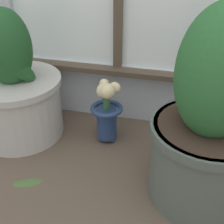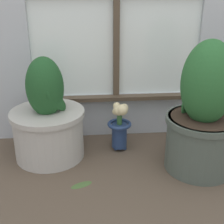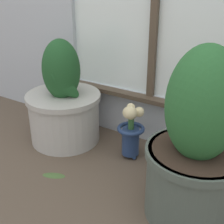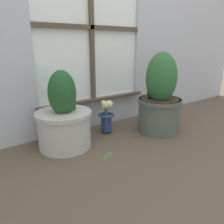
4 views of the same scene
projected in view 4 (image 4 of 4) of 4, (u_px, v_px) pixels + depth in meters
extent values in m
plane|color=brown|center=(133.00, 148.00, 1.63)|extent=(10.00, 10.00, 0.00)
cube|color=#B2B7BC|center=(93.00, 112.00, 2.04)|extent=(1.00, 0.05, 0.27)
cube|color=white|center=(90.00, 27.00, 1.82)|extent=(1.00, 0.02, 1.20)
cube|color=#4C3D2D|center=(92.00, 27.00, 1.80)|extent=(0.04, 0.02, 1.20)
cube|color=#4C3D2D|center=(92.00, 27.00, 1.80)|extent=(1.00, 0.02, 0.04)
cube|color=#4C3D2D|center=(95.00, 100.00, 1.96)|extent=(1.06, 0.06, 0.02)
cylinder|color=#B7B2A8|center=(65.00, 129.00, 1.61)|extent=(0.38, 0.38, 0.27)
cylinder|color=#B7B2A8|center=(63.00, 113.00, 1.58)|extent=(0.41, 0.41, 0.03)
cylinder|color=#38281E|center=(63.00, 112.00, 1.57)|extent=(0.35, 0.35, 0.01)
ellipsoid|color=#1E4C23|center=(62.00, 93.00, 1.53)|extent=(0.20, 0.20, 0.32)
ellipsoid|color=#1E4C23|center=(73.00, 102.00, 1.55)|extent=(0.13, 0.16, 0.19)
cylinder|color=#4C564C|center=(159.00, 115.00, 1.91)|extent=(0.36, 0.36, 0.29)
cylinder|color=#4C564C|center=(160.00, 100.00, 1.87)|extent=(0.38, 0.38, 0.03)
cylinder|color=#38281E|center=(160.00, 99.00, 1.86)|extent=(0.33, 0.33, 0.01)
ellipsoid|color=#28602D|center=(161.00, 78.00, 1.81)|extent=(0.26, 0.26, 0.42)
ellipsoid|color=#28602D|center=(149.00, 87.00, 1.87)|extent=(0.16, 0.11, 0.25)
sphere|color=navy|center=(105.00, 130.00, 1.93)|extent=(0.02, 0.02, 0.02)
sphere|color=navy|center=(105.00, 133.00, 1.88)|extent=(0.02, 0.02, 0.02)
sphere|color=navy|center=(111.00, 131.00, 1.91)|extent=(0.02, 0.02, 0.02)
cylinder|color=navy|center=(107.00, 123.00, 1.88)|extent=(0.09, 0.09, 0.14)
torus|color=navy|center=(107.00, 115.00, 1.86)|extent=(0.14, 0.14, 0.02)
cylinder|color=#386633|center=(107.00, 110.00, 1.85)|extent=(0.03, 0.03, 0.08)
sphere|color=beige|center=(107.00, 105.00, 1.83)|extent=(0.06, 0.06, 0.06)
sphere|color=beige|center=(107.00, 104.00, 1.87)|extent=(0.05, 0.05, 0.05)
sphere|color=beige|center=(103.00, 103.00, 1.83)|extent=(0.04, 0.04, 0.04)
sphere|color=beige|center=(104.00, 106.00, 1.82)|extent=(0.04, 0.04, 0.04)
sphere|color=beige|center=(106.00, 105.00, 1.82)|extent=(0.06, 0.06, 0.06)
sphere|color=beige|center=(109.00, 104.00, 1.81)|extent=(0.06, 0.06, 0.06)
ellipsoid|color=#476633|center=(108.00, 155.00, 1.52)|extent=(0.12, 0.08, 0.01)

